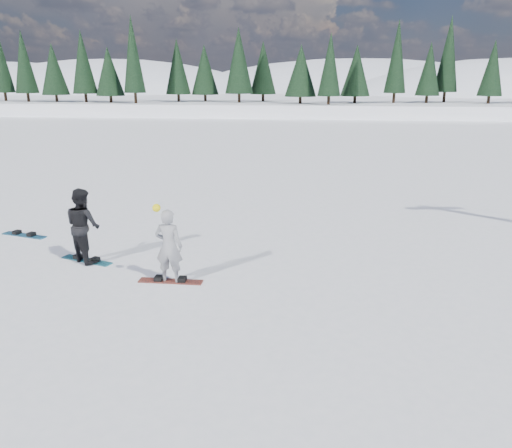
{
  "coord_description": "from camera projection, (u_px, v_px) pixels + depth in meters",
  "views": [
    {
      "loc": [
        4.63,
        -10.55,
        4.58
      ],
      "look_at": [
        3.25,
        1.2,
        1.1
      ],
      "focal_mm": 35.0,
      "sensor_mm": 36.0,
      "label": 1
    }
  ],
  "objects": [
    {
      "name": "snowboard_loose_c",
      "position": [
        24.0,
        235.0,
        15.03
      ],
      "size": [
        1.52,
        0.63,
        0.03
      ],
      "primitive_type": "cube",
      "rotation": [
        0.0,
        0.0,
        -0.24
      ],
      "color": "#1A6590",
      "rests_on": "ground"
    },
    {
      "name": "snowboarder_woman",
      "position": [
        169.0,
        246.0,
        11.39
      ],
      "size": [
        0.66,
        0.45,
        1.9
      ],
      "rotation": [
        0.0,
        0.0,
        3.09
      ],
      "color": "#99989D",
      "rests_on": "ground"
    },
    {
      "name": "snowboarder_man",
      "position": [
        83.0,
        225.0,
        12.7
      ],
      "size": [
        1.19,
        1.13,
        1.93
      ],
      "primitive_type": "imported",
      "rotation": [
        0.0,
        0.0,
        2.54
      ],
      "color": "black",
      "rests_on": "ground"
    },
    {
      "name": "snowboard_woman",
      "position": [
        171.0,
        281.0,
        11.64
      ],
      "size": [
        1.5,
        0.29,
        0.03
      ],
      "primitive_type": "cube",
      "rotation": [
        0.0,
        0.0,
        0.01
      ],
      "color": "maroon",
      "rests_on": "ground"
    },
    {
      "name": "snowboard_man",
      "position": [
        87.0,
        260.0,
        12.97
      ],
      "size": [
        1.51,
        0.75,
        0.03
      ],
      "primitive_type": "cube",
      "rotation": [
        0.0,
        0.0,
        -0.33
      ],
      "color": "#176F83",
      "rests_on": "ground"
    },
    {
      "name": "ground",
      "position": [
        115.0,
        278.0,
        11.87
      ],
      "size": [
        420.0,
        420.0,
        0.0
      ],
      "primitive_type": "plane",
      "color": "white",
      "rests_on": "ground"
    },
    {
      "name": "alpine_backdrop",
      "position": [
        274.0,
        127.0,
        197.37
      ],
      "size": [
        412.5,
        227.0,
        53.2
      ],
      "color": "white",
      "rests_on": "ground"
    }
  ]
}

